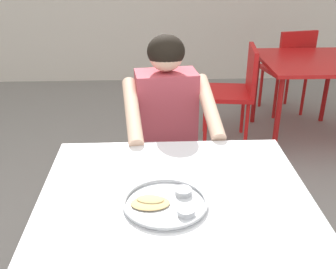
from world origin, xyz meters
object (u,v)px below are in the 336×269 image
object	(u,v)px
thali_tray	(166,203)
chair_foreground	(164,143)
chair_red_left	(236,87)
diner_foreground	(169,124)
table_foreground	(175,213)
chair_red_far	(289,66)
table_background_red	(309,70)

from	to	relation	value
thali_tray	chair_foreground	distance (m)	1.06
chair_foreground	chair_red_left	bearing A→B (deg)	56.16
thali_tray	chair_red_left	bearing A→B (deg)	71.25
diner_foreground	table_foreground	bearing A→B (deg)	-90.54
table_foreground	chair_red_far	size ratio (longest dim) A/B	1.21
table_foreground	chair_foreground	world-z (taller)	chair_foreground
thali_tray	chair_red_far	distance (m)	2.93
chair_foreground	chair_red_left	size ratio (longest dim) A/B	0.95
chair_red_left	chair_red_far	bearing A→B (deg)	43.13
table_background_red	chair_red_far	bearing A→B (deg)	87.35
table_foreground	thali_tray	size ratio (longest dim) A/B	3.31
table_background_red	diner_foreground	bearing A→B (deg)	-135.87
table_foreground	table_background_red	world-z (taller)	table_foreground
table_foreground	chair_red_far	xyz separation A→B (m)	(1.29, 2.56, -0.15)
diner_foreground	table_background_red	size ratio (longest dim) A/B	1.37
table_background_red	chair_red_left	size ratio (longest dim) A/B	1.01
table_foreground	table_background_red	distance (m)	2.35
chair_red_left	chair_red_far	world-z (taller)	chair_red_far
diner_foreground	chair_red_left	distance (m)	1.36
chair_red_far	chair_foreground	bearing A→B (deg)	-129.49
table_foreground	chair_foreground	size ratio (longest dim) A/B	1.31
thali_tray	chair_red_far	bearing A→B (deg)	62.97
chair_foreground	chair_red_far	world-z (taller)	chair_red_far
table_foreground	chair_foreground	bearing A→B (deg)	90.70
table_foreground	diner_foreground	xyz separation A→B (m)	(0.01, 0.76, 0.04)
chair_foreground	diner_foreground	world-z (taller)	diner_foreground
diner_foreground	chair_red_left	size ratio (longest dim) A/B	1.39
table_foreground	chair_red_left	xyz separation A→B (m)	(0.64, 1.95, -0.16)
table_foreground	chair_red_left	distance (m)	2.05
thali_tray	table_background_red	xyz separation A→B (m)	(1.30, 2.03, -0.11)
table_background_red	chair_red_left	world-z (taller)	chair_red_left
chair_foreground	diner_foreground	xyz separation A→B (m)	(0.02, -0.22, 0.23)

